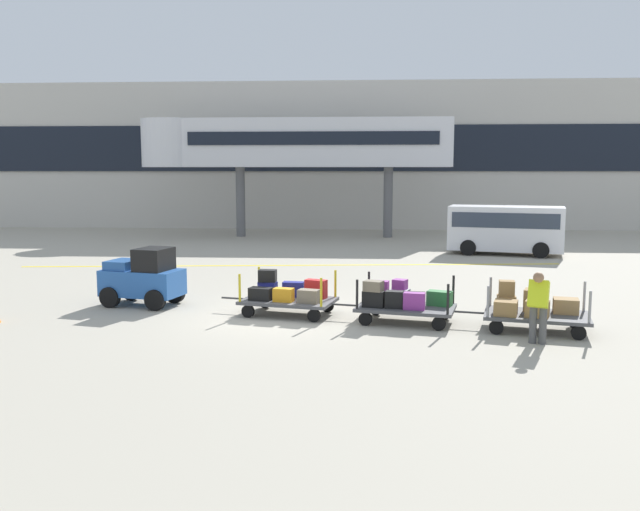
% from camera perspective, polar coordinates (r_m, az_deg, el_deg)
% --- Properties ---
extents(ground_plane, '(120.00, 120.00, 0.00)m').
position_cam_1_polar(ground_plane, '(16.92, -3.70, -5.14)').
color(ground_plane, '#A8A08E').
extents(apron_lead_line, '(20.69, 2.29, 0.01)m').
position_cam_1_polar(apron_lead_line, '(25.65, -2.22, -0.84)').
color(apron_lead_line, yellow).
rests_on(apron_lead_line, ground_plane).
extents(terminal_building, '(51.67, 2.51, 9.07)m').
position_cam_1_polar(terminal_building, '(42.43, 0.74, 8.54)').
color(terminal_building, '#BCB7AD').
rests_on(terminal_building, ground_plane).
extents(jet_bridge, '(16.88, 3.00, 6.42)m').
position_cam_1_polar(jet_bridge, '(36.66, -3.22, 9.54)').
color(jet_bridge, silver).
rests_on(jet_bridge, ground_plane).
extents(baggage_tug, '(2.29, 1.63, 1.58)m').
position_cam_1_polar(baggage_tug, '(18.61, -14.93, -1.88)').
color(baggage_tug, '#2659A5').
rests_on(baggage_tug, ground_plane).
extents(baggage_cart_lead, '(3.09, 1.88, 1.10)m').
position_cam_1_polar(baggage_cart_lead, '(16.90, -2.80, -3.42)').
color(baggage_cart_lead, '#4C4C4F').
rests_on(baggage_cart_lead, ground_plane).
extents(baggage_cart_middle, '(3.09, 1.88, 1.10)m').
position_cam_1_polar(baggage_cart_middle, '(16.18, 7.06, -3.90)').
color(baggage_cart_middle, '#4C4C4F').
rests_on(baggage_cart_middle, ground_plane).
extents(baggage_cart_tail, '(3.09, 1.88, 1.10)m').
position_cam_1_polar(baggage_cart_tail, '(16.00, 17.80, -4.36)').
color(baggage_cart_tail, '#4C4C4F').
rests_on(baggage_cart_tail, ground_plane).
extents(baggage_handler, '(0.53, 0.54, 1.56)m').
position_cam_1_polar(baggage_handler, '(14.68, 18.25, -3.99)').
color(baggage_handler, '#4C4C4C').
rests_on(baggage_handler, ground_plane).
extents(shuttle_van, '(5.13, 3.06, 2.10)m').
position_cam_1_polar(shuttle_van, '(29.97, 15.67, 2.44)').
color(shuttle_van, silver).
rests_on(shuttle_van, ground_plane).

